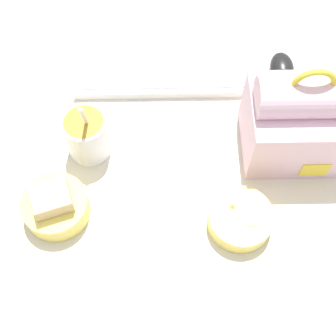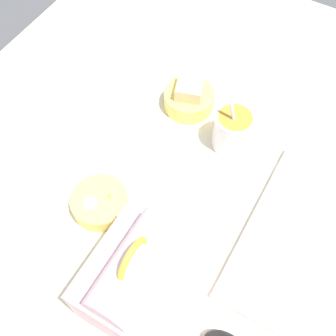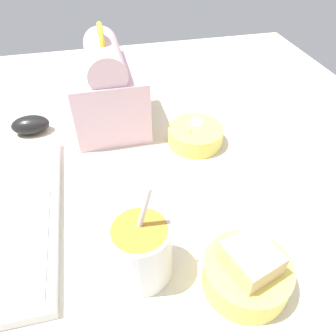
{
  "view_description": "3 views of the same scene",
  "coord_description": "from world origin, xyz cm",
  "px_view_note": "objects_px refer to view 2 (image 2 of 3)",
  "views": [
    {
      "loc": [
        0.28,
        -37.16,
        79.77
      ],
      "look_at": [
        0.93,
        1.56,
        7.0
      ],
      "focal_mm": 50.0,
      "sensor_mm": 36.0,
      "label": 1
    },
    {
      "loc": [
        38.86,
        23.43,
        78.79
      ],
      "look_at": [
        0.93,
        1.56,
        7.0
      ],
      "focal_mm": 45.0,
      "sensor_mm": 36.0,
      "label": 2
    },
    {
      "loc": [
        -39.26,
        11.03,
        43.36
      ],
      "look_at": [
        0.93,
        1.56,
        7.0
      ],
      "focal_mm": 35.0,
      "sensor_mm": 36.0,
      "label": 3
    }
  ],
  "objects_px": {
    "bento_bowl_sandwich": "(189,97)",
    "bento_bowl_snacks": "(100,202)",
    "keyboard": "(286,231)",
    "soup_cup": "(233,130)",
    "lunch_bag": "(137,280)"
  },
  "relations": [
    {
      "from": "bento_bowl_sandwich",
      "to": "bento_bowl_snacks",
      "type": "height_order",
      "value": "bento_bowl_sandwich"
    },
    {
      "from": "soup_cup",
      "to": "bento_bowl_sandwich",
      "type": "bearing_deg",
      "value": -111.0
    },
    {
      "from": "lunch_bag",
      "to": "bento_bowl_sandwich",
      "type": "bearing_deg",
      "value": -162.75
    },
    {
      "from": "lunch_bag",
      "to": "bento_bowl_sandwich",
      "type": "relative_size",
      "value": 1.91
    },
    {
      "from": "keyboard",
      "to": "bento_bowl_snacks",
      "type": "relative_size",
      "value": 3.24
    },
    {
      "from": "lunch_bag",
      "to": "bento_bowl_sandwich",
      "type": "height_order",
      "value": "lunch_bag"
    },
    {
      "from": "keyboard",
      "to": "lunch_bag",
      "type": "bearing_deg",
      "value": -37.17
    },
    {
      "from": "bento_bowl_sandwich",
      "to": "bento_bowl_snacks",
      "type": "relative_size",
      "value": 1.03
    },
    {
      "from": "bento_bowl_snacks",
      "to": "bento_bowl_sandwich",
      "type": "bearing_deg",
      "value": 175.23
    },
    {
      "from": "lunch_bag",
      "to": "bento_bowl_sandwich",
      "type": "distance_m",
      "value": 0.45
    },
    {
      "from": "keyboard",
      "to": "bento_bowl_snacks",
      "type": "distance_m",
      "value": 0.37
    },
    {
      "from": "lunch_bag",
      "to": "bento_bowl_sandwich",
      "type": "xyz_separation_m",
      "value": [
        -0.43,
        -0.13,
        -0.06
      ]
    },
    {
      "from": "keyboard",
      "to": "soup_cup",
      "type": "xyz_separation_m",
      "value": [
        -0.14,
        -0.19,
        0.04
      ]
    },
    {
      "from": "keyboard",
      "to": "bento_bowl_snacks",
      "type": "bearing_deg",
      "value": -68.89
    },
    {
      "from": "keyboard",
      "to": "bento_bowl_snacks",
      "type": "height_order",
      "value": "bento_bowl_snacks"
    }
  ]
}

